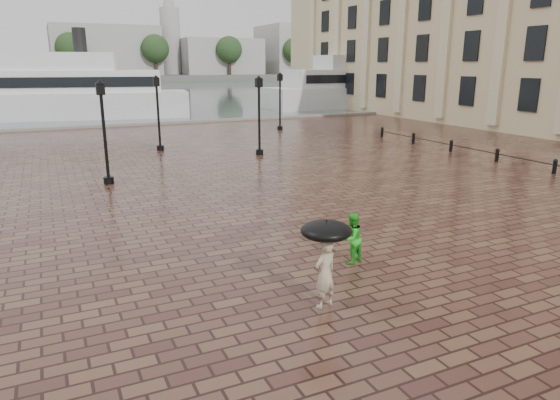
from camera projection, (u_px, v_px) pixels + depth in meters
name	position (u px, v px, depth m)	size (l,w,h in m)	color
ground	(342.00, 230.00, 16.05)	(300.00, 300.00, 0.00)	#3A1F1A
harbour_water	(89.00, 92.00, 96.48)	(240.00, 240.00, 0.00)	#454E54
quay_edge	(149.00, 125.00, 44.02)	(80.00, 0.60, 0.30)	slate
far_shore	(70.00, 78.00, 155.66)	(300.00, 60.00, 2.00)	#4C4C47
distant_skyline	(226.00, 51.00, 164.33)	(102.50, 22.00, 33.00)	#9A9792
far_trees	(71.00, 48.00, 134.21)	(188.00, 8.00, 13.50)	#2D2119
bollard_row	(497.00, 154.00, 27.34)	(0.22, 21.22, 0.73)	black
street_lamps	(166.00, 113.00, 30.17)	(21.44, 14.44, 4.40)	black
adult_pedestrian	(325.00, 274.00, 10.81)	(0.57, 0.37, 1.56)	tan
child_pedestrian	(352.00, 238.00, 13.27)	(0.67, 0.52, 1.38)	green
ferry_near	(51.00, 92.00, 48.56)	(26.78, 10.72, 8.56)	silver
ferry_far	(365.00, 86.00, 62.56)	(25.90, 6.32, 8.49)	silver
umbrella	(326.00, 231.00, 10.56)	(1.10, 1.10, 1.10)	black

